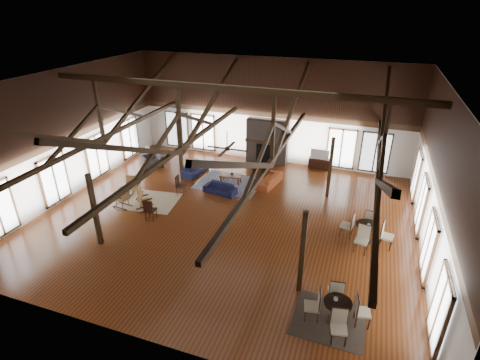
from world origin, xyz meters
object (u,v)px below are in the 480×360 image
(sofa_navy_front, at_px, (220,189))
(armchair, at_px, (152,161))
(sofa_navy_left, at_px, (195,169))
(sofa_orange, at_px, (269,180))
(tv_console, at_px, (319,164))
(coffee_table, at_px, (231,176))
(cafe_table_near, at_px, (337,308))
(cafe_table_far, at_px, (367,230))

(sofa_navy_front, height_order, armchair, armchair)
(sofa_navy_left, bearing_deg, sofa_navy_front, -122.33)
(sofa_navy_front, distance_m, sofa_orange, 2.68)
(sofa_orange, relative_size, tv_console, 1.64)
(sofa_orange, bearing_deg, coffee_table, -67.00)
(sofa_navy_left, distance_m, coffee_table, 2.34)
(cafe_table_near, xyz_separation_m, cafe_table_far, (0.64, 4.63, 0.03))
(sofa_navy_front, xyz_separation_m, tv_console, (4.23, 4.69, 0.06))
(coffee_table, xyz_separation_m, cafe_table_near, (6.33, -7.82, 0.13))
(cafe_table_far, bearing_deg, sofa_orange, 144.13)
(sofa_orange, xyz_separation_m, coffee_table, (-1.97, -0.43, 0.10))
(sofa_navy_left, relative_size, cafe_table_near, 0.92)
(sofa_navy_front, height_order, cafe_table_far, cafe_table_far)
(sofa_navy_left, relative_size, tv_console, 1.54)
(sofa_orange, bearing_deg, cafe_table_near, 38.68)
(sofa_navy_front, relative_size, sofa_orange, 0.85)
(sofa_navy_left, bearing_deg, coffee_table, -95.12)
(sofa_orange, distance_m, armchair, 7.03)
(armchair, xyz_separation_m, cafe_table_far, (12.03, -3.62, 0.19))
(sofa_orange, bearing_deg, armchair, -79.20)
(sofa_navy_left, xyz_separation_m, armchair, (-2.76, -0.01, 0.08))
(sofa_navy_left, distance_m, armchair, 2.77)
(sofa_orange, height_order, cafe_table_near, cafe_table_near)
(coffee_table, relative_size, armchair, 1.12)
(cafe_table_near, bearing_deg, sofa_navy_front, 134.51)
(sofa_navy_left, height_order, armchair, armchair)
(coffee_table, bearing_deg, armchair, 168.66)
(cafe_table_near, bearing_deg, sofa_orange, 117.88)
(cafe_table_far, bearing_deg, armchair, 163.27)
(armchair, bearing_deg, cafe_table_near, -88.51)
(sofa_navy_left, bearing_deg, cafe_table_far, -105.65)
(armchair, height_order, cafe_table_near, cafe_table_near)
(sofa_navy_left, bearing_deg, sofa_orange, -84.43)
(cafe_table_far, bearing_deg, sofa_navy_left, 158.60)
(cafe_table_near, bearing_deg, coffee_table, 129.01)
(armchair, distance_m, cafe_table_near, 14.06)
(coffee_table, relative_size, tv_console, 1.01)
(armchair, bearing_deg, sofa_navy_left, -52.32)
(coffee_table, relative_size, cafe_table_near, 0.61)
(sofa_navy_front, distance_m, coffee_table, 1.30)
(armchair, xyz_separation_m, cafe_table_near, (11.39, -8.24, 0.16))
(cafe_table_far, bearing_deg, tv_console, 113.26)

